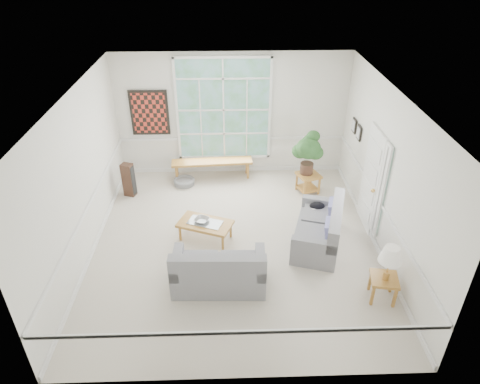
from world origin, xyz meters
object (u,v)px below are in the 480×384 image
end_table (308,183)px  side_table (382,288)px  loveseat_right (318,225)px  coffee_table (205,231)px  loveseat_front (219,265)px

end_table → side_table: 3.51m
loveseat_right → coffee_table: bearing=-168.8°
loveseat_front → loveseat_right: bearing=31.5°
loveseat_right → side_table: (0.80, -1.50, -0.21)m
loveseat_front → end_table: size_ratio=3.32×
coffee_table → side_table: 3.45m
loveseat_right → end_table: size_ratio=3.35×
loveseat_front → side_table: loveseat_front is taller
loveseat_right → loveseat_front: bearing=-133.3°
end_table → loveseat_front: bearing=-124.0°
loveseat_front → end_table: bearing=57.8°
loveseat_front → end_table: 3.66m
loveseat_right → loveseat_front: 2.19m
coffee_table → end_table: 2.89m
loveseat_right → loveseat_front: (-1.90, -1.09, -0.00)m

